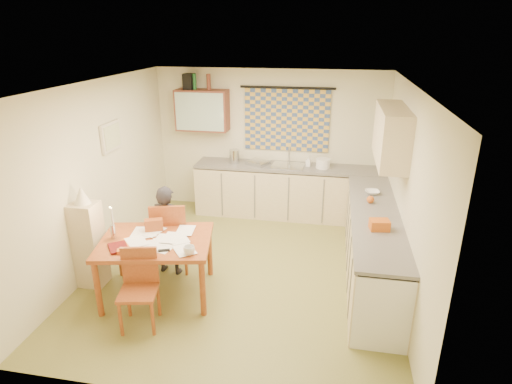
% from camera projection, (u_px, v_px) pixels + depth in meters
% --- Properties ---
extents(floor, '(4.00, 4.50, 0.02)m').
position_uv_depth(floor, '(243.00, 270.00, 5.91)').
color(floor, olive).
rests_on(floor, ground).
extents(ceiling, '(4.00, 4.50, 0.02)m').
position_uv_depth(ceiling, '(241.00, 84.00, 5.01)').
color(ceiling, white).
rests_on(ceiling, floor).
extents(wall_back, '(4.00, 0.02, 2.50)m').
position_uv_depth(wall_back, '(269.00, 142.00, 7.53)').
color(wall_back, beige).
rests_on(wall_back, floor).
extents(wall_front, '(4.00, 0.02, 2.50)m').
position_uv_depth(wall_front, '(182.00, 280.00, 3.38)').
color(wall_front, beige).
rests_on(wall_front, floor).
extents(wall_left, '(0.02, 4.50, 2.50)m').
position_uv_depth(wall_left, '(98.00, 175.00, 5.80)').
color(wall_left, beige).
rests_on(wall_left, floor).
extents(wall_right, '(0.02, 4.50, 2.50)m').
position_uv_depth(wall_right, '(406.00, 195.00, 5.12)').
color(wall_right, beige).
rests_on(wall_right, floor).
extents(window_blind, '(1.45, 0.03, 1.05)m').
position_uv_depth(window_blind, '(287.00, 120.00, 7.30)').
color(window_blind, '#324B7D').
rests_on(window_blind, wall_back).
extents(curtain_rod, '(1.60, 0.04, 0.04)m').
position_uv_depth(curtain_rod, '(287.00, 88.00, 7.09)').
color(curtain_rod, black).
rests_on(curtain_rod, wall_back).
extents(wall_cabinet, '(0.90, 0.34, 0.70)m').
position_uv_depth(wall_cabinet, '(202.00, 110.00, 7.37)').
color(wall_cabinet, '#5A2A1E').
rests_on(wall_cabinet, wall_back).
extents(wall_cabinet_glass, '(0.84, 0.02, 0.64)m').
position_uv_depth(wall_cabinet_glass, '(199.00, 112.00, 7.21)').
color(wall_cabinet_glass, '#99B2A5').
rests_on(wall_cabinet_glass, wall_back).
extents(upper_cabinet_right, '(0.34, 1.30, 0.70)m').
position_uv_depth(upper_cabinet_right, '(391.00, 135.00, 5.44)').
color(upper_cabinet_right, tan).
rests_on(upper_cabinet_right, wall_right).
extents(framed_print, '(0.04, 0.50, 0.40)m').
position_uv_depth(framed_print, '(111.00, 136.00, 6.00)').
color(framed_print, beige).
rests_on(framed_print, wall_left).
extents(print_canvas, '(0.01, 0.42, 0.32)m').
position_uv_depth(print_canvas, '(113.00, 136.00, 6.00)').
color(print_canvas, white).
rests_on(print_canvas, wall_left).
extents(counter_back, '(3.30, 0.62, 0.92)m').
position_uv_depth(counter_back, '(290.00, 192.00, 7.46)').
color(counter_back, tan).
rests_on(counter_back, floor).
extents(counter_right, '(0.62, 2.95, 0.92)m').
position_uv_depth(counter_right, '(372.00, 246.00, 5.59)').
color(counter_right, tan).
rests_on(counter_right, floor).
extents(stove, '(0.57, 0.57, 0.89)m').
position_uv_depth(stove, '(380.00, 299.00, 4.50)').
color(stove, white).
rests_on(stove, floor).
extents(sink, '(0.57, 0.47, 0.10)m').
position_uv_depth(sink, '(288.00, 168.00, 7.32)').
color(sink, silver).
rests_on(sink, counter_back).
extents(tap, '(0.03, 0.03, 0.28)m').
position_uv_depth(tap, '(289.00, 155.00, 7.42)').
color(tap, silver).
rests_on(tap, counter_back).
extents(dish_rack, '(0.44, 0.42, 0.06)m').
position_uv_depth(dish_rack, '(258.00, 163.00, 7.38)').
color(dish_rack, silver).
rests_on(dish_rack, counter_back).
extents(kettle, '(0.20, 0.20, 0.24)m').
position_uv_depth(kettle, '(235.00, 156.00, 7.42)').
color(kettle, silver).
rests_on(kettle, counter_back).
extents(mixing_bowl, '(0.27, 0.27, 0.16)m').
position_uv_depth(mixing_bowl, '(323.00, 163.00, 7.18)').
color(mixing_bowl, white).
rests_on(mixing_bowl, counter_back).
extents(soap_bottle, '(0.10, 0.10, 0.17)m').
position_uv_depth(soap_bottle, '(308.00, 161.00, 7.26)').
color(soap_bottle, white).
rests_on(soap_bottle, counter_back).
extents(bowl, '(0.26, 0.26, 0.05)m').
position_uv_depth(bowl, '(372.00, 192.00, 6.06)').
color(bowl, white).
rests_on(bowl, counter_right).
extents(orange_bag, '(0.24, 0.19, 0.12)m').
position_uv_depth(orange_bag, '(379.00, 225.00, 4.97)').
color(orange_bag, '#C05616').
rests_on(orange_bag, counter_right).
extents(fruit_orange, '(0.10, 0.10, 0.10)m').
position_uv_depth(fruit_orange, '(370.00, 200.00, 5.73)').
color(fruit_orange, '#C05616').
rests_on(fruit_orange, counter_right).
extents(speaker, '(0.18, 0.22, 0.26)m').
position_uv_depth(speaker, '(189.00, 81.00, 7.23)').
color(speaker, black).
rests_on(speaker, wall_cabinet).
extents(bottle_green, '(0.07, 0.07, 0.26)m').
position_uv_depth(bottle_green, '(194.00, 82.00, 7.22)').
color(bottle_green, '#195926').
rests_on(bottle_green, wall_cabinet).
extents(bottle_brown, '(0.07, 0.07, 0.26)m').
position_uv_depth(bottle_brown, '(209.00, 82.00, 7.18)').
color(bottle_brown, '#5A2A1E').
rests_on(bottle_brown, wall_cabinet).
extents(dining_table, '(1.48, 1.23, 0.75)m').
position_uv_depth(dining_table, '(158.00, 267.00, 5.24)').
color(dining_table, brown).
rests_on(dining_table, floor).
extents(chair_far, '(0.56, 0.56, 1.02)m').
position_uv_depth(chair_far, '(172.00, 248.00, 5.82)').
color(chair_far, brown).
rests_on(chair_far, floor).
extents(chair_near, '(0.47, 0.47, 0.88)m').
position_uv_depth(chair_near, '(140.00, 303.00, 4.72)').
color(chair_near, brown).
rests_on(chair_near, floor).
extents(person, '(0.51, 0.39, 1.24)m').
position_uv_depth(person, '(167.00, 230.00, 5.65)').
color(person, black).
rests_on(person, floor).
extents(shelf_stand, '(0.32, 0.30, 1.13)m').
position_uv_depth(shelf_stand, '(89.00, 245.00, 5.39)').
color(shelf_stand, tan).
rests_on(shelf_stand, floor).
extents(lampshade, '(0.20, 0.20, 0.22)m').
position_uv_depth(lampshade, '(81.00, 195.00, 5.15)').
color(lampshade, beige).
rests_on(lampshade, shelf_stand).
extents(letter_rack, '(0.24, 0.18, 0.16)m').
position_uv_depth(letter_rack, '(154.00, 225.00, 5.30)').
color(letter_rack, brown).
rests_on(letter_rack, dining_table).
extents(mug, '(0.15, 0.15, 0.10)m').
position_uv_depth(mug, '(189.00, 250.00, 4.76)').
color(mug, white).
rests_on(mug, dining_table).
extents(magazine, '(0.46, 0.46, 0.03)m').
position_uv_depth(magazine, '(109.00, 249.00, 4.86)').
color(magazine, maroon).
rests_on(magazine, dining_table).
extents(book, '(0.21, 0.26, 0.02)m').
position_uv_depth(book, '(120.00, 242.00, 5.04)').
color(book, '#C05616').
rests_on(book, dining_table).
extents(orange_box, '(0.14, 0.12, 0.04)m').
position_uv_depth(orange_box, '(123.00, 251.00, 4.81)').
color(orange_box, '#C05616').
rests_on(orange_box, dining_table).
extents(eyeglasses, '(0.14, 0.09, 0.02)m').
position_uv_depth(eyeglasses, '(164.00, 250.00, 4.85)').
color(eyeglasses, black).
rests_on(eyeglasses, dining_table).
extents(candle_holder, '(0.08, 0.08, 0.18)m').
position_uv_depth(candle_holder, '(113.00, 232.00, 5.11)').
color(candle_holder, silver).
rests_on(candle_holder, dining_table).
extents(candle, '(0.03, 0.03, 0.22)m').
position_uv_depth(candle, '(112.00, 217.00, 5.04)').
color(candle, white).
rests_on(candle, dining_table).
extents(candle_flame, '(0.02, 0.02, 0.02)m').
position_uv_depth(candle_flame, '(110.00, 207.00, 4.98)').
color(candle_flame, '#FFCC66').
rests_on(candle_flame, dining_table).
extents(papers, '(0.99, 0.81, 0.02)m').
position_uv_depth(papers, '(161.00, 239.00, 5.11)').
color(papers, white).
rests_on(papers, dining_table).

